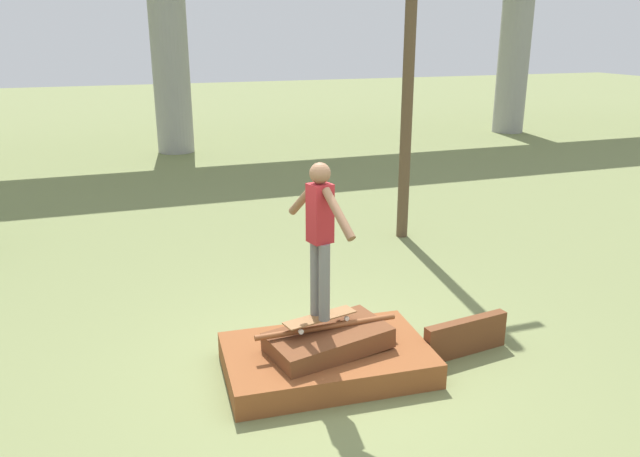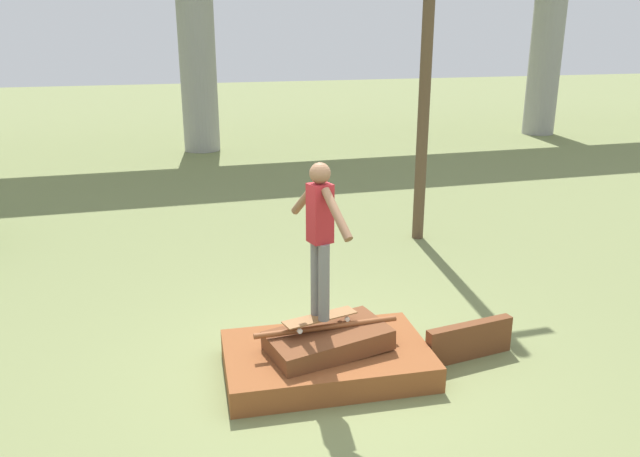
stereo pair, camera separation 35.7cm
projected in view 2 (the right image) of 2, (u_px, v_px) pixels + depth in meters
ground_plane at (327, 371)px, 6.93m from camera, size 80.00×80.00×0.00m
scrap_pile at (327, 356)px, 6.86m from camera, size 2.31×1.52×0.57m
scrap_plank_loose at (469, 341)px, 7.15m from camera, size 1.12×0.27×0.43m
skateboard at (320, 318)px, 6.74m from camera, size 0.86×0.39×0.09m
skater at (320, 230)px, 6.43m from camera, size 0.36×1.18×1.69m
utility_pole at (427, 35)px, 10.30m from camera, size 1.30×0.20×6.83m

